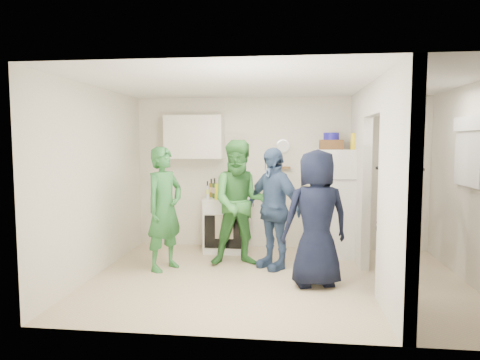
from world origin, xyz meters
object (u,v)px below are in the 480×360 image
(stove, at_px, (227,224))
(person_green_center, at_px, (241,203))
(blue_bowl, at_px, (331,136))
(wicker_basket, at_px, (331,145))
(person_green_left, at_px, (165,209))
(person_denim, at_px, (273,208))
(yellow_cup_stack_top, at_px, (354,141))
(person_navy, at_px, (316,218))
(person_nook, at_px, (398,217))
(fridge, at_px, (337,203))

(stove, xyz_separation_m, person_green_center, (0.30, -0.75, 0.47))
(blue_bowl, bearing_deg, wicker_basket, 0.00)
(person_green_left, height_order, person_denim, person_green_left)
(yellow_cup_stack_top, bearing_deg, person_navy, -114.19)
(blue_bowl, distance_m, person_nook, 1.77)
(wicker_basket, height_order, person_denim, wicker_basket)
(person_denim, bearing_deg, blue_bowl, 88.47)
(wicker_basket, distance_m, person_green_left, 2.74)
(fridge, xyz_separation_m, person_navy, (-0.42, -1.51, 0.02))
(yellow_cup_stack_top, bearing_deg, stove, 176.19)
(stove, xyz_separation_m, person_denim, (0.77, -0.84, 0.41))
(yellow_cup_stack_top, relative_size, person_navy, 0.15)
(yellow_cup_stack_top, distance_m, person_denim, 1.67)
(stove, height_order, person_green_left, person_green_left)
(person_green_center, xyz_separation_m, person_denim, (0.46, -0.09, -0.05))
(fridge, relative_size, wicker_basket, 4.72)
(yellow_cup_stack_top, bearing_deg, person_nook, -69.43)
(stove, xyz_separation_m, wicker_basket, (1.63, 0.02, 1.29))
(wicker_basket, xyz_separation_m, person_green_center, (-1.33, -0.77, -0.83))
(yellow_cup_stack_top, xyz_separation_m, person_nook, (0.41, -1.09, -0.95))
(person_denim, bearing_deg, person_nook, 30.40)
(blue_bowl, xyz_separation_m, person_navy, (-0.32, -1.56, -1.02))
(person_green_left, bearing_deg, yellow_cup_stack_top, -41.29)
(wicker_basket, bearing_deg, fridge, -26.57)
(fridge, bearing_deg, person_green_left, -156.69)
(person_green_left, bearing_deg, person_nook, -63.44)
(stove, relative_size, person_green_left, 0.51)
(blue_bowl, xyz_separation_m, person_green_left, (-2.35, -1.11, -1.01))
(wicker_basket, height_order, person_navy, wicker_basket)
(wicker_basket, bearing_deg, stove, -179.30)
(person_nook, bearing_deg, person_denim, -114.04)
(yellow_cup_stack_top, relative_size, person_green_center, 0.14)
(fridge, relative_size, person_denim, 0.98)
(wicker_basket, distance_m, yellow_cup_stack_top, 0.36)
(person_green_center, relative_size, person_denim, 1.06)
(person_green_center, bearing_deg, yellow_cup_stack_top, 9.92)
(stove, distance_m, person_navy, 2.07)
(stove, height_order, wicker_basket, wicker_basket)
(blue_bowl, relative_size, person_green_left, 0.14)
(fridge, height_order, person_denim, person_denim)
(person_denim, height_order, person_nook, person_denim)
(fridge, xyz_separation_m, blue_bowl, (-0.10, 0.05, 1.03))
(blue_bowl, bearing_deg, yellow_cup_stack_top, -25.11)
(person_navy, bearing_deg, yellow_cup_stack_top, -130.35)
(blue_bowl, bearing_deg, person_green_center, -149.80)
(yellow_cup_stack_top, height_order, person_green_center, yellow_cup_stack_top)
(yellow_cup_stack_top, bearing_deg, wicker_basket, 154.89)
(stove, relative_size, person_green_center, 0.48)
(wicker_basket, bearing_deg, blue_bowl, 0.00)
(stove, bearing_deg, person_green_center, -68.07)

